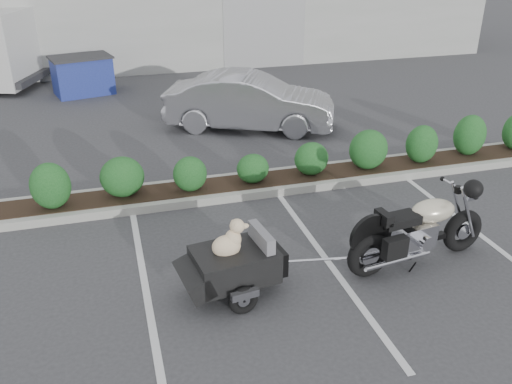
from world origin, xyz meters
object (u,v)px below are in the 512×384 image
object	(u,v)px
sedan	(250,102)
pet_trailer	(233,263)
dumpster	(83,75)
motorcycle	(420,231)

from	to	relation	value
sedan	pet_trailer	bearing A→B (deg)	-172.95
sedan	dumpster	bearing A→B (deg)	66.11
motorcycle	sedan	size ratio (longest dim) A/B	0.58
sedan	motorcycle	bearing A→B (deg)	-149.30
motorcycle	dumpster	xyz separation A→B (m)	(-4.74, 11.08, 0.03)
sedan	dumpster	xyz separation A→B (m)	(-3.99, 4.46, -0.11)
pet_trailer	dumpster	distance (m)	11.23
dumpster	pet_trailer	bearing A→B (deg)	-94.14
pet_trailer	sedan	world-z (taller)	sedan
motorcycle	pet_trailer	distance (m)	2.79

